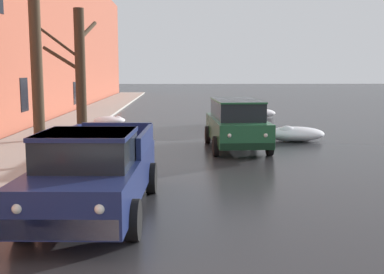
{
  "coord_description": "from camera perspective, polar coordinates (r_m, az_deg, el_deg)",
  "views": [
    {
      "loc": [
        -0.73,
        -2.87,
        2.88
      ],
      "look_at": [
        -0.35,
        8.84,
        1.24
      ],
      "focal_mm": 44.81,
      "sensor_mm": 36.0,
      "label": 1
    }
  ],
  "objects": [
    {
      "name": "bare_tree_mid_block",
      "position": [
        20.47,
        -13.25,
        7.72
      ],
      "size": [
        2.44,
        2.31,
        5.38
      ],
      "color": "#382B1E",
      "rests_on": "ground"
    },
    {
      "name": "snow_bank_along_left_kerb",
      "position": [
        29.45,
        7.59,
        2.86
      ],
      "size": [
        2.52,
        1.45,
        0.67
      ],
      "color": "white",
      "rests_on": "ground"
    },
    {
      "name": "pickup_truck_darkblue_approaching_near_lane",
      "position": [
        9.73,
        -11.5,
        -4.04
      ],
      "size": [
        2.3,
        5.44,
        1.76
      ],
      "color": "navy",
      "rests_on": "ground"
    },
    {
      "name": "bare_tree_second_along_sidewalk",
      "position": [
        14.42,
        -18.15,
        10.32
      ],
      "size": [
        2.87,
        2.42,
        6.71
      ],
      "color": "#423323",
      "rests_on": "ground"
    },
    {
      "name": "snow_bank_near_corner_right",
      "position": [
        20.01,
        12.01,
        0.36
      ],
      "size": [
        2.42,
        1.49,
        0.66
      ],
      "color": "white",
      "rests_on": "ground"
    },
    {
      "name": "suv_green_parked_kerbside_close",
      "position": [
        17.64,
        5.3,
        1.77
      ],
      "size": [
        2.13,
        4.8,
        1.82
      ],
      "color": "#1E5633",
      "rests_on": "ground"
    },
    {
      "name": "sedan_black_parked_kerbside_mid",
      "position": [
        24.18,
        4.25,
        2.88
      ],
      "size": [
        2.14,
        4.49,
        1.42
      ],
      "color": "black",
      "rests_on": "ground"
    },
    {
      "name": "left_sidewalk_slab",
      "position": [
        21.78,
        -16.59,
        0.2
      ],
      "size": [
        3.01,
        80.0,
        0.13
      ],
      "primitive_type": "cube",
      "color": "#A8A399",
      "rests_on": "ground"
    },
    {
      "name": "snow_bank_near_corner_left",
      "position": [
        25.91,
        -9.71,
        1.96
      ],
      "size": [
        1.67,
        1.34,
        0.47
      ],
      "color": "white",
      "rests_on": "ground"
    }
  ]
}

